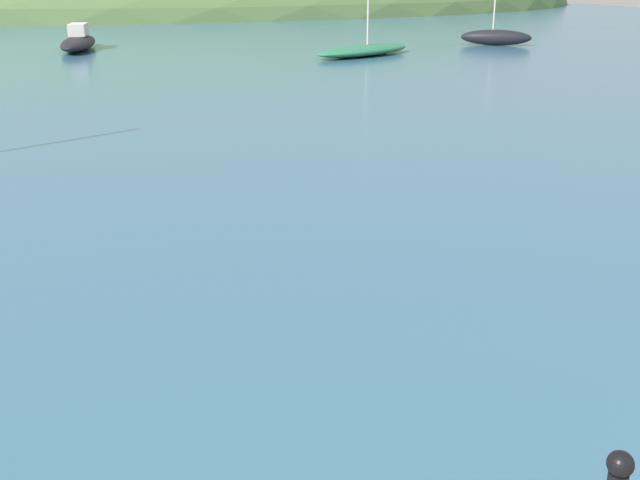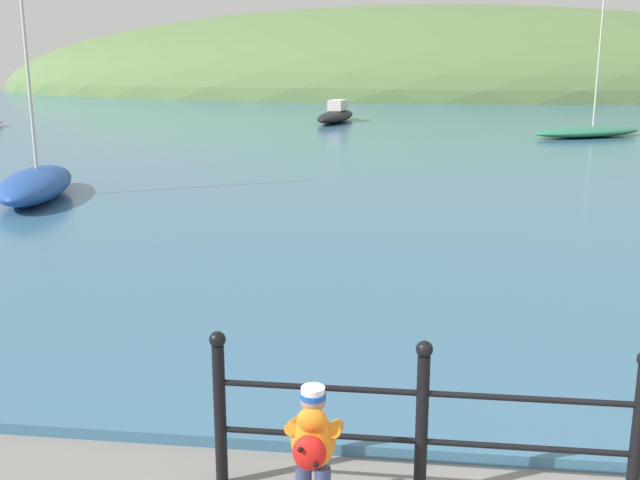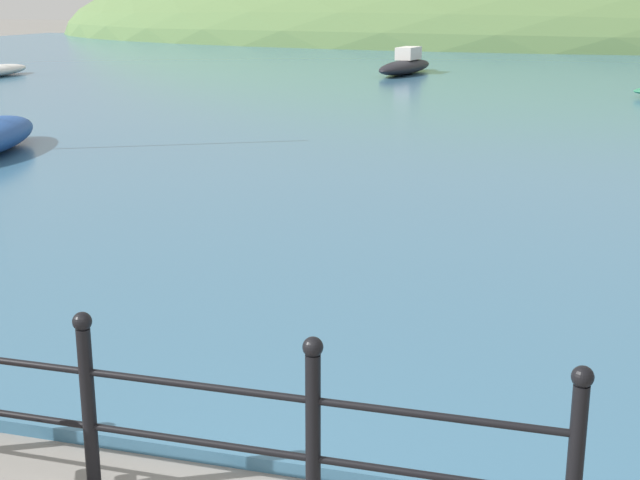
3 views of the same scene
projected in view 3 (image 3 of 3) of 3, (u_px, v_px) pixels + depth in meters
water at (533, 77)px, 33.64m from camera, size 80.00×60.00×0.10m
far_hillside at (559, 37)px, 66.26m from camera, size 79.18×43.55×14.93m
iron_railing at (196, 413)px, 5.33m from camera, size 4.50×0.12×1.21m
boat_green_fishing at (405, 65)px, 34.48m from camera, size 1.87×4.95×1.01m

